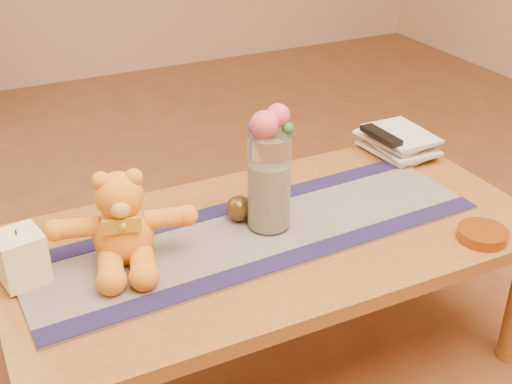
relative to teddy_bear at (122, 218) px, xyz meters
name	(u,v)px	position (x,y,z in m)	size (l,w,h in m)	color
floor	(271,361)	(0.38, -0.04, -0.57)	(5.50, 5.50, 0.00)	brown
coffee_table_top	(273,238)	(0.38, -0.04, -0.14)	(1.40, 0.70, 0.04)	brown
table_leg_bl	(18,311)	(-0.26, 0.25, -0.37)	(0.07, 0.07, 0.41)	brown
table_leg_br	(396,209)	(1.02, 0.25, -0.37)	(0.07, 0.07, 0.41)	brown
persian_runner	(257,233)	(0.34, -0.04, -0.12)	(1.20, 0.35, 0.01)	#191843
runner_border_near	(286,260)	(0.34, -0.18, -0.11)	(1.20, 0.06, 0.00)	#1B1642
runner_border_far	(232,207)	(0.33, 0.11, -0.11)	(1.20, 0.06, 0.00)	#1B1642
teddy_bear	(122,218)	(0.00, 0.00, 0.00)	(0.33, 0.27, 0.22)	orange
pillar_candle	(21,257)	(-0.24, 0.02, -0.05)	(0.10, 0.10, 0.12)	#FDF2BA
candle_wick	(16,232)	(-0.24, 0.02, 0.01)	(0.00, 0.00, 0.01)	black
glass_vase	(269,182)	(0.38, -0.02, 0.02)	(0.11, 0.11, 0.26)	silver
potpourri_fill	(269,195)	(0.38, -0.02, -0.02)	(0.09, 0.09, 0.18)	beige
rose_left	(264,125)	(0.36, -0.03, 0.18)	(0.07, 0.07, 0.07)	#DD4E61
rose_right	(278,116)	(0.40, -0.02, 0.19)	(0.06, 0.06, 0.06)	#DD4E61
blue_flower_back	(267,119)	(0.39, 0.01, 0.18)	(0.04, 0.04, 0.04)	#4B51A2
blue_flower_side	(255,127)	(0.35, 0.00, 0.17)	(0.04, 0.04, 0.04)	#4B51A2
leaf_sprig	(288,128)	(0.42, -0.04, 0.17)	(0.03, 0.03, 0.03)	#33662D
bronze_ball	(239,208)	(0.32, 0.04, -0.08)	(0.07, 0.07, 0.07)	#513D1B
book_bottom	(377,156)	(0.88, 0.20, -0.11)	(0.17, 0.22, 0.02)	beige
book_lower	(380,150)	(0.89, 0.20, -0.09)	(0.16, 0.22, 0.02)	beige
book_upper	(376,145)	(0.88, 0.20, -0.07)	(0.17, 0.22, 0.02)	beige
book_top	(380,139)	(0.89, 0.20, -0.05)	(0.16, 0.22, 0.02)	beige
tv_remote	(381,135)	(0.88, 0.19, -0.04)	(0.04, 0.16, 0.02)	black
amber_dish	(483,234)	(0.85, -0.31, -0.11)	(0.13, 0.13, 0.03)	#BF5914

